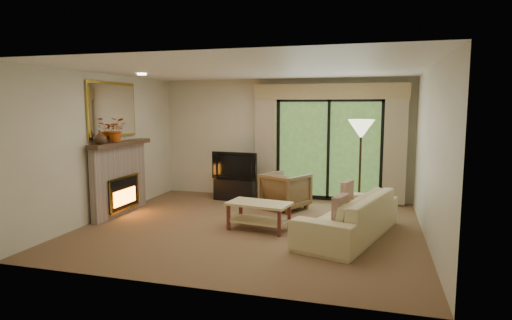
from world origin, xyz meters
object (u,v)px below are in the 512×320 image
(sofa, at_px, (349,215))
(armchair, at_px, (285,191))
(media_console, at_px, (236,189))
(coffee_table, at_px, (259,216))

(sofa, bearing_deg, armchair, -122.01)
(media_console, bearing_deg, coffee_table, -56.64)
(media_console, xyz_separation_m, armchair, (1.19, -0.52, 0.13))
(armchair, bearing_deg, coffee_table, 111.88)
(media_console, xyz_separation_m, sofa, (2.52, -2.03, 0.11))
(sofa, xyz_separation_m, coffee_table, (-1.44, -0.03, -0.11))
(media_console, bearing_deg, armchair, -17.95)
(media_console, xyz_separation_m, coffee_table, (1.08, -2.06, 0.00))
(coffee_table, bearing_deg, armchair, 94.15)
(sofa, height_order, coffee_table, sofa)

